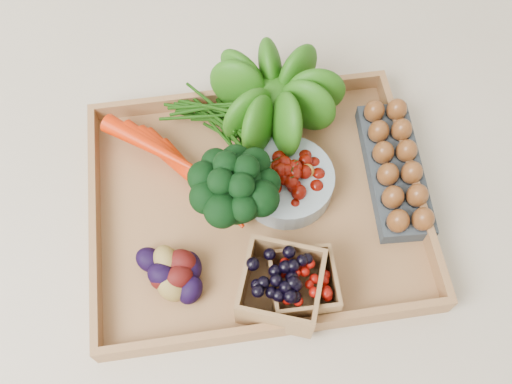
{
  "coord_description": "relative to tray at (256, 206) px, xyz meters",
  "views": [
    {
      "loc": [
        -0.06,
        -0.43,
        0.89
      ],
      "look_at": [
        0.0,
        0.0,
        0.06
      ],
      "focal_mm": 40.0,
      "sensor_mm": 36.0,
      "label": 1
    }
  ],
  "objects": [
    {
      "name": "lettuce",
      "position": [
        0.06,
        0.17,
        0.09
      ],
      "size": [
        0.16,
        0.16,
        0.16
      ],
      "primitive_type": "sphere",
      "color": "#24530D",
      "rests_on": "tray"
    },
    {
      "name": "cherry_bowl",
      "position": [
        0.06,
        0.02,
        0.03
      ],
      "size": [
        0.16,
        0.16,
        0.04
      ],
      "primitive_type": "cylinder",
      "color": "#8C9EA5",
      "rests_on": "tray"
    },
    {
      "name": "punnet_blackberry",
      "position": [
        0.01,
        -0.16,
        0.05
      ],
      "size": [
        0.15,
        0.15,
        0.08
      ],
      "primitive_type": "cube",
      "rotation": [
        0.0,
        0.0,
        -0.36
      ],
      "color": "black",
      "rests_on": "tray"
    },
    {
      "name": "punnet_raspberry",
      "position": [
        0.05,
        -0.16,
        0.04
      ],
      "size": [
        0.1,
        0.1,
        0.07
      ],
      "primitive_type": "cube",
      "rotation": [
        0.0,
        0.0,
        -0.02
      ],
      "color": "#7C0A05",
      "rests_on": "tray"
    },
    {
      "name": "ground",
      "position": [
        0.0,
        0.0,
        -0.01
      ],
      "size": [
        4.0,
        4.0,
        0.0
      ],
      "primitive_type": "plane",
      "color": "beige",
      "rests_on": "ground"
    },
    {
      "name": "potatoes",
      "position": [
        -0.15,
        -0.11,
        0.04
      ],
      "size": [
        0.12,
        0.12,
        0.07
      ],
      "primitive_type": null,
      "color": "#3E0B09",
      "rests_on": "tray"
    },
    {
      "name": "tray",
      "position": [
        0.0,
        0.0,
        0.0
      ],
      "size": [
        0.55,
        0.45,
        0.01
      ],
      "primitive_type": "cube",
      "color": "#A67445",
      "rests_on": "ground"
    },
    {
      "name": "broccoli",
      "position": [
        -0.04,
        -0.01,
        0.06
      ],
      "size": [
        0.14,
        0.14,
        0.11
      ],
      "primitive_type": null,
      "color": "black",
      "rests_on": "tray"
    },
    {
      "name": "egg_carton",
      "position": [
        0.25,
        0.02,
        0.02
      ],
      "size": [
        0.11,
        0.26,
        0.03
      ],
      "primitive_type": "cube",
      "rotation": [
        0.0,
        0.0,
        -0.06
      ],
      "color": "#353C43",
      "rests_on": "tray"
    },
    {
      "name": "carrots",
      "position": [
        -0.12,
        0.08,
        0.03
      ],
      "size": [
        0.23,
        0.16,
        0.05
      ],
      "primitive_type": null,
      "color": "red",
      "rests_on": "tray"
    }
  ]
}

